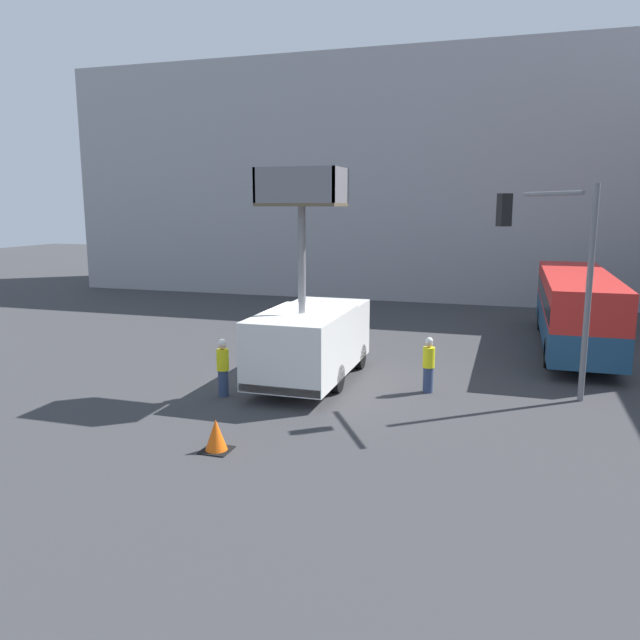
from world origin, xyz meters
name	(u,v)px	position (x,y,z in m)	size (l,w,h in m)	color
ground_plane	(289,381)	(0.00, 0.00, 0.00)	(120.00, 120.00, 0.00)	#38383A
building_backdrop_far	(408,180)	(0.00, 23.44, 7.45)	(44.00, 10.00, 14.89)	#9E9EA3
utility_truck	(311,336)	(0.75, 0.07, 1.57)	(2.59, 6.11, 6.96)	silver
city_bus	(576,304)	(9.58, 8.07, 1.84)	(2.58, 11.62, 3.10)	navy
traffic_light_pole	(561,259)	(8.34, 0.07, 4.31)	(2.80, 2.55, 6.47)	slate
road_worker_near_truck	(223,368)	(-1.36, -2.22, 0.91)	(0.38, 0.38, 1.81)	navy
road_worker_directing	(429,365)	(4.66, 0.06, 0.89)	(0.38, 0.38, 1.78)	navy
traffic_cone_near_truck	(216,436)	(0.41, -6.27, 0.38)	(0.70, 0.70, 0.80)	black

